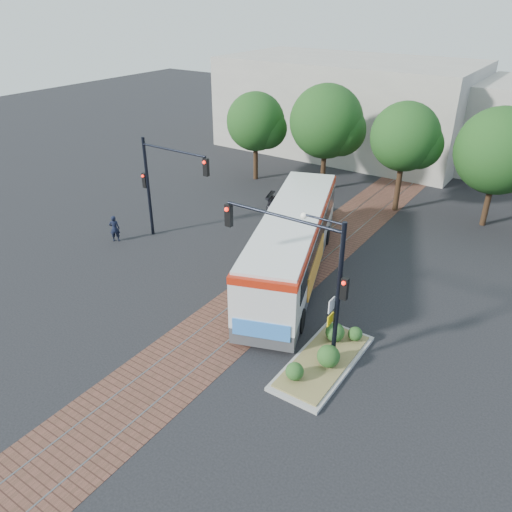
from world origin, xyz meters
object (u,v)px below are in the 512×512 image
object	(u,v)px
signal_pole_main	(310,265)
traffic_island	(325,356)
officer	(115,228)
parked_car	(300,206)
signal_pole_left	(161,177)
city_bus	(292,241)

from	to	relation	value
signal_pole_main	traffic_island	bearing A→B (deg)	-5.36
officer	parked_car	xyz separation A→B (m)	(7.10, 9.63, -0.18)
traffic_island	officer	world-z (taller)	officer
traffic_island	parked_car	size ratio (longest dim) A/B	1.19
parked_car	signal_pole_left	bearing A→B (deg)	129.93
signal_pole_main	signal_pole_left	world-z (taller)	signal_pole_main
city_bus	signal_pole_main	world-z (taller)	signal_pole_main
signal_pole_main	signal_pole_left	distance (m)	13.14
signal_pole_main	parked_car	bearing A→B (deg)	120.61
signal_pole_main	city_bus	bearing A→B (deg)	125.59
city_bus	traffic_island	size ratio (longest dim) A/B	2.56
officer	parked_car	distance (m)	11.96
signal_pole_main	parked_car	size ratio (longest dim) A/B	1.37
city_bus	signal_pole_left	distance (m)	8.70
signal_pole_left	city_bus	bearing A→B (deg)	2.92
city_bus	parked_car	distance (m)	8.21
traffic_island	officer	xyz separation A→B (m)	(-15.44, 2.94, 0.48)
signal_pole_left	officer	bearing A→B (deg)	-139.05
parked_car	city_bus	bearing A→B (deg)	-171.13
traffic_island	parked_car	world-z (taller)	parked_car
city_bus	signal_pole_left	size ratio (longest dim) A/B	2.22
signal_pole_main	parked_car	xyz separation A→B (m)	(-7.38, 12.48, -3.52)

